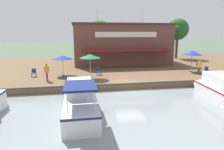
{
  "coord_description": "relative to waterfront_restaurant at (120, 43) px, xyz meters",
  "views": [
    {
      "loc": [
        16.75,
        -4.6,
        5.11
      ],
      "look_at": [
        -1.0,
        -1.48,
        1.3
      ],
      "focal_mm": 32.0,
      "sensor_mm": 36.0,
      "label": 1
    }
  ],
  "objects": [
    {
      "name": "tree_downstream_bank",
      "position": [
        -4.46,
        -2.9,
        1.35
      ],
      "size": [
        4.84,
        4.61,
        6.71
      ],
      "color": "brown",
      "rests_on": "quay_deck"
    },
    {
      "name": "waterfront_restaurant",
      "position": [
        0.0,
        0.0,
        0.0
      ],
      "size": [
        9.64,
        14.21,
        8.0
      ],
      "color": "brown",
      "rests_on": "quay_deck"
    },
    {
      "name": "quay_edge_fender",
      "position": [
        13.37,
        -2.0,
        -2.88
      ],
      "size": [
        0.2,
        50.4,
        0.1
      ],
      "primitive_type": "cube",
      "color": "#2D2D33",
      "rests_on": "quay_deck"
    },
    {
      "name": "motorboat_nearest_quay",
      "position": [
        18.0,
        -6.51,
        -2.67
      ],
      "size": [
        6.36,
        2.0,
        2.36
      ],
      "color": "white",
      "rests_on": "river_water"
    },
    {
      "name": "cafe_chair_back_row_seat",
      "position": [
        8.63,
        -11.14,
        -2.45
      ],
      "size": [
        0.45,
        0.45,
        0.85
      ],
      "color": "navy",
      "rests_on": "quay_deck"
    },
    {
      "name": "ground_plane",
      "position": [
        13.47,
        -2.0,
        -3.53
      ],
      "size": [
        220.0,
        220.0,
        0.0
      ],
      "primitive_type": "plane",
      "color": "#4C5B47"
    },
    {
      "name": "patio_umbrella_far_corner",
      "position": [
        8.81,
        6.71,
        -0.7
      ],
      "size": [
        2.28,
        2.28,
        2.53
      ],
      "color": "#B7B7B7",
      "rests_on": "quay_deck"
    },
    {
      "name": "patio_umbrella_by_entrance",
      "position": [
        10.34,
        -5.34,
        -0.68
      ],
      "size": [
        2.1,
        2.1,
        2.48
      ],
      "color": "#B7B7B7",
      "rests_on": "quay_deck"
    },
    {
      "name": "person_near_entrance",
      "position": [
        10.85,
        -9.5,
        -1.88
      ],
      "size": [
        0.47,
        0.47,
        1.68
      ],
      "color": "#B23338",
      "rests_on": "quay_deck"
    },
    {
      "name": "person_mid_patio",
      "position": [
        10.45,
        6.71,
        -1.93
      ],
      "size": [
        0.45,
        0.45,
        1.6
      ],
      "color": "#4C4C56",
      "rests_on": "quay_deck"
    },
    {
      "name": "cafe_chair_beside_entrance",
      "position": [
        7.02,
        8.85,
        -2.45
      ],
      "size": [
        0.49,
        0.49,
        0.85
      ],
      "color": "navy",
      "rests_on": "quay_deck"
    },
    {
      "name": "tree_behind_restaurant",
      "position": [
        -3.27,
        11.02,
        2.1
      ],
      "size": [
        3.96,
        3.78,
        7.04
      ],
      "color": "brown",
      "rests_on": "quay_deck"
    },
    {
      "name": "cafe_chair_far_corner_seat",
      "position": [
        10.59,
        7.59,
        -2.45
      ],
      "size": [
        0.45,
        0.45,
        0.85
      ],
      "color": "navy",
      "rests_on": "quay_deck"
    },
    {
      "name": "cafe_chair_mid_patio",
      "position": [
        8.79,
        -4.35,
        -2.45
      ],
      "size": [
        0.55,
        0.55,
        0.85
      ],
      "color": "navy",
      "rests_on": "quay_deck"
    },
    {
      "name": "quay_deck",
      "position": [
        2.47,
        -2.0,
        -3.23
      ],
      "size": [
        22.0,
        56.0,
        0.6
      ],
      "primitive_type": "cube",
      "color": "brown",
      "rests_on": "ground"
    },
    {
      "name": "patio_umbrella_mid_patio_right",
      "position": [
        8.5,
        -8.14,
        -0.96
      ],
      "size": [
        2.27,
        2.27,
        2.22
      ],
      "color": "#B7B7B7",
      "rests_on": "quay_deck"
    }
  ]
}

